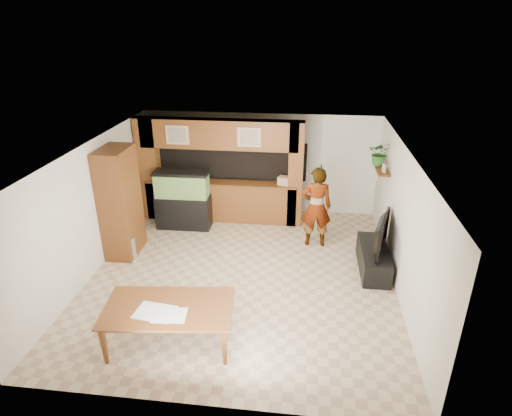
# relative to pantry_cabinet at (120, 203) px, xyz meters

# --- Properties ---
(floor) EXTENTS (6.50, 6.50, 0.00)m
(floor) POSITION_rel_pantry_cabinet_xyz_m (2.70, -0.60, -1.19)
(floor) COLOR tan
(floor) RESTS_ON ground
(ceiling) EXTENTS (6.50, 6.50, 0.00)m
(ceiling) POSITION_rel_pantry_cabinet_xyz_m (2.70, -0.60, 1.41)
(ceiling) COLOR white
(ceiling) RESTS_ON wall_back
(wall_back) EXTENTS (6.00, 0.00, 6.00)m
(wall_back) POSITION_rel_pantry_cabinet_xyz_m (2.70, 2.65, 0.11)
(wall_back) COLOR silver
(wall_back) RESTS_ON floor
(wall_left) EXTENTS (0.00, 6.50, 6.50)m
(wall_left) POSITION_rel_pantry_cabinet_xyz_m (-0.30, -0.60, 0.11)
(wall_left) COLOR silver
(wall_left) RESTS_ON floor
(wall_right) EXTENTS (0.00, 6.50, 6.50)m
(wall_right) POSITION_rel_pantry_cabinet_xyz_m (5.70, -0.60, 0.11)
(wall_right) COLOR silver
(wall_right) RESTS_ON floor
(partition) EXTENTS (4.20, 0.99, 2.60)m
(partition) POSITION_rel_pantry_cabinet_xyz_m (1.75, 2.03, 0.13)
(partition) COLOR brown
(partition) RESTS_ON floor
(wall_clock) EXTENTS (0.05, 0.25, 0.25)m
(wall_clock) POSITION_rel_pantry_cabinet_xyz_m (-0.27, 0.40, 0.71)
(wall_clock) COLOR black
(wall_clock) RESTS_ON wall_left
(wall_shelf) EXTENTS (0.25, 0.90, 0.04)m
(wall_shelf) POSITION_rel_pantry_cabinet_xyz_m (5.55, 1.35, 0.51)
(wall_shelf) COLOR brown
(wall_shelf) RESTS_ON wall_right
(pantry_cabinet) EXTENTS (0.59, 0.97, 2.37)m
(pantry_cabinet) POSITION_rel_pantry_cabinet_xyz_m (0.00, 0.00, 0.00)
(pantry_cabinet) COLOR brown
(pantry_cabinet) RESTS_ON floor
(trash_can) EXTENTS (0.28, 0.28, 0.50)m
(trash_can) POSITION_rel_pantry_cabinet_xyz_m (0.19, -0.26, -0.93)
(trash_can) COLOR #B2B2B7
(trash_can) RESTS_ON floor
(aquarium) EXTENTS (1.31, 0.49, 1.45)m
(aquarium) POSITION_rel_pantry_cabinet_xyz_m (0.96, 1.35, -0.48)
(aquarium) COLOR black
(aquarium) RESTS_ON floor
(tv_stand) EXTENTS (0.54, 1.48, 0.49)m
(tv_stand) POSITION_rel_pantry_cabinet_xyz_m (5.35, -0.10, -0.94)
(tv_stand) COLOR black
(tv_stand) RESTS_ON floor
(television) EXTENTS (0.50, 1.22, 0.70)m
(television) POSITION_rel_pantry_cabinet_xyz_m (5.35, -0.10, -0.34)
(television) COLOR black
(television) RESTS_ON tv_stand
(photo_frame) EXTENTS (0.06, 0.15, 0.19)m
(photo_frame) POSITION_rel_pantry_cabinet_xyz_m (5.55, 1.07, 0.63)
(photo_frame) COLOR tan
(photo_frame) RESTS_ON wall_shelf
(potted_plant) EXTENTS (0.60, 0.55, 0.56)m
(potted_plant) POSITION_rel_pantry_cabinet_xyz_m (5.52, 1.57, 0.81)
(potted_plant) COLOR #2A6528
(potted_plant) RESTS_ON wall_shelf
(person) EXTENTS (0.71, 0.50, 1.86)m
(person) POSITION_rel_pantry_cabinet_xyz_m (4.15, 0.83, -0.25)
(person) COLOR tan
(person) RESTS_ON floor
(microphone) EXTENTS (0.04, 0.10, 0.16)m
(microphone) POSITION_rel_pantry_cabinet_xyz_m (4.20, 0.67, 0.72)
(microphone) COLOR black
(microphone) RESTS_ON person
(dining_table) EXTENTS (2.10, 1.32, 0.70)m
(dining_table) POSITION_rel_pantry_cabinet_xyz_m (1.87, -2.76, -0.84)
(dining_table) COLOR brown
(dining_table) RESTS_ON floor
(newspaper_a) EXTENTS (0.54, 0.41, 0.01)m
(newspaper_a) POSITION_rel_pantry_cabinet_xyz_m (1.95, -2.92, -0.48)
(newspaper_a) COLOR silver
(newspaper_a) RESTS_ON dining_table
(newspaper_b) EXTENTS (0.64, 0.50, 0.01)m
(newspaper_b) POSITION_rel_pantry_cabinet_xyz_m (1.71, -2.87, -0.48)
(newspaper_b) COLOR silver
(newspaper_b) RESTS_ON dining_table
(counter_box) EXTENTS (0.35, 0.28, 0.20)m
(counter_box) POSITION_rel_pantry_cabinet_xyz_m (3.39, 1.85, -0.04)
(counter_box) COLOR tan
(counter_box) RESTS_ON partition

